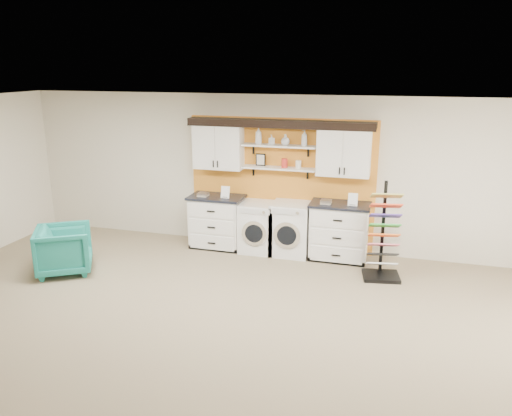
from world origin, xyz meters
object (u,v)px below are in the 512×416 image
(base_cabinet_right, at_px, (339,231))
(armchair, at_px, (64,250))
(base_cabinet_left, at_px, (217,221))
(washer, at_px, (259,227))
(dryer, at_px, (291,229))
(sample_rack, at_px, (383,248))

(base_cabinet_right, height_order, armchair, base_cabinet_right)
(base_cabinet_left, distance_m, base_cabinet_right, 2.26)
(base_cabinet_left, height_order, washer, base_cabinet_left)
(dryer, distance_m, armchair, 3.85)
(washer, xyz_separation_m, dryer, (0.59, 0.00, 0.02))
(dryer, bearing_deg, base_cabinet_left, 179.86)
(base_cabinet_left, xyz_separation_m, sample_rack, (3.03, -0.63, 0.02))
(washer, distance_m, armchair, 3.35)
(base_cabinet_right, distance_m, dryer, 0.86)
(base_cabinet_right, xyz_separation_m, sample_rack, (0.77, -0.63, 0.00))
(dryer, bearing_deg, base_cabinet_right, 0.22)
(base_cabinet_left, bearing_deg, dryer, -0.14)
(base_cabinet_right, bearing_deg, dryer, -179.78)
(base_cabinet_left, xyz_separation_m, armchair, (-1.99, -1.83, -0.10))
(washer, bearing_deg, armchair, -146.89)
(base_cabinet_left, bearing_deg, sample_rack, -11.74)
(washer, height_order, sample_rack, sample_rack)
(dryer, height_order, sample_rack, sample_rack)
(washer, height_order, armchair, washer)
(sample_rack, bearing_deg, base_cabinet_right, 131.03)
(base_cabinet_right, distance_m, armchair, 4.63)
(sample_rack, relative_size, armchair, 1.84)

